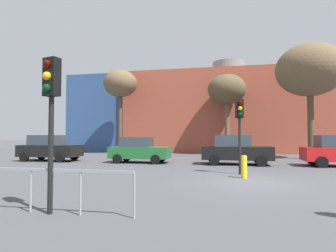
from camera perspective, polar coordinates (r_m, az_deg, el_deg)
ground_plane at (r=11.74m, az=16.05°, el=-10.75°), size 200.00×200.00×0.00m
building_backdrop at (r=36.15m, az=12.21°, el=2.39°), size 38.06×12.64×11.05m
parked_car_0 at (r=22.31m, az=-22.79°, el=-4.12°), size 4.31×2.12×1.87m
parked_car_1 at (r=19.30m, az=-5.82°, el=-4.82°), size 4.00×1.96×1.73m
parked_car_2 at (r=18.42m, az=13.47°, el=-4.70°), size 4.30×2.11×1.86m
traffic_light_near_left at (r=7.16m, az=-22.55°, el=5.16°), size 0.41×0.39×3.62m
traffic_light_island at (r=13.74m, az=14.23°, el=1.41°), size 0.40×0.39×3.54m
bare_tree_0 at (r=25.25m, az=26.67°, el=9.97°), size 5.19×5.19×9.09m
bare_tree_1 at (r=28.36m, az=11.77°, el=7.04°), size 3.68×3.68×7.84m
bare_tree_2 at (r=29.73m, az=-9.58°, el=8.23°), size 3.45×3.45×8.58m
bollard_yellow_0 at (r=12.61m, az=15.08°, el=-7.95°), size 0.24×0.24×0.96m
pedestrian_railing at (r=7.52m, az=-25.87°, el=-9.43°), size 5.16×0.06×1.03m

